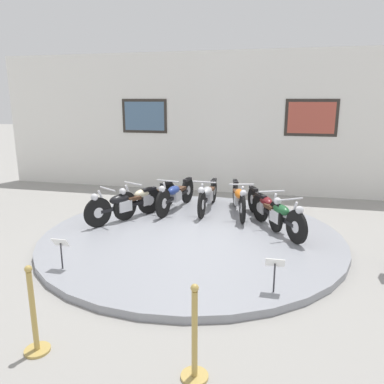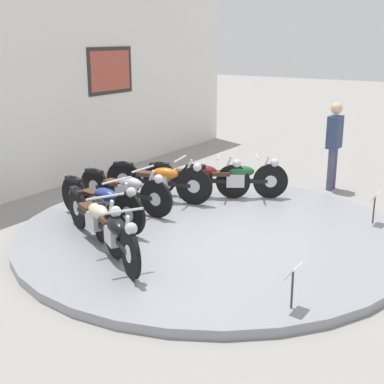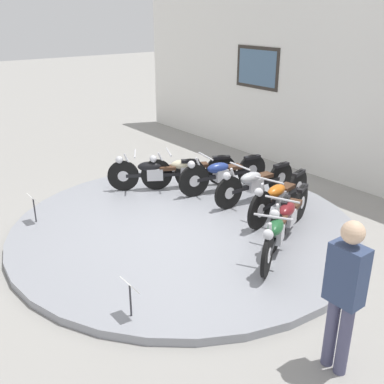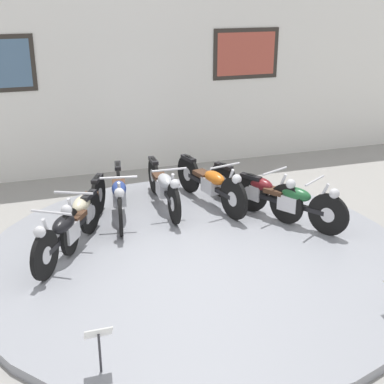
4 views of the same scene
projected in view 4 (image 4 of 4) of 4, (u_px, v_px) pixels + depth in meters
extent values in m
plane|color=gray|center=(196.00, 260.00, 7.31)|extent=(60.00, 60.00, 0.00)
cylinder|color=gray|center=(196.00, 256.00, 7.29)|extent=(5.85, 5.85, 0.12)
cube|color=white|center=(128.00, 69.00, 10.22)|extent=(14.00, 0.20, 4.02)
cube|color=#2D2823|center=(246.00, 54.00, 10.75)|extent=(1.40, 0.02, 1.00)
cube|color=#B24C3D|center=(246.00, 54.00, 10.75)|extent=(1.24, 0.02, 0.84)
cylinder|color=black|center=(45.00, 255.00, 6.52)|extent=(0.38, 0.56, 0.63)
cylinder|color=silver|center=(45.00, 255.00, 6.52)|extent=(0.17, 0.22, 0.22)
cylinder|color=black|center=(90.00, 212.00, 7.74)|extent=(0.38, 0.56, 0.63)
cylinder|color=silver|center=(90.00, 212.00, 7.74)|extent=(0.17, 0.22, 0.22)
cube|color=black|center=(69.00, 232.00, 7.13)|extent=(0.71, 1.09, 0.07)
cube|color=silver|center=(68.00, 232.00, 7.08)|extent=(0.34, 0.38, 0.24)
ellipsoid|color=black|center=(64.00, 224.00, 6.94)|extent=(0.44, 0.52, 0.20)
cube|color=#472D1E|center=(76.00, 216.00, 7.28)|extent=(0.34, 0.38, 0.07)
cube|color=black|center=(89.00, 195.00, 7.64)|extent=(0.27, 0.36, 0.06)
cylinder|color=silver|center=(49.00, 235.00, 6.58)|extent=(0.17, 0.24, 0.54)
cylinder|color=silver|center=(51.00, 212.00, 6.58)|extent=(0.48, 0.31, 0.03)
sphere|color=silver|center=(40.00, 232.00, 6.34)|extent=(0.15, 0.15, 0.15)
cylinder|color=black|center=(70.00, 232.00, 7.12)|extent=(0.32, 0.60, 0.64)
cylinder|color=silver|center=(70.00, 232.00, 7.12)|extent=(0.15, 0.23, 0.22)
cylinder|color=black|center=(98.00, 195.00, 8.37)|extent=(0.32, 0.60, 0.64)
cylinder|color=silver|center=(98.00, 195.00, 8.37)|extent=(0.15, 0.23, 0.22)
cube|color=black|center=(85.00, 212.00, 7.74)|extent=(0.59, 1.16, 0.07)
cube|color=silver|center=(84.00, 212.00, 7.70)|extent=(0.32, 0.37, 0.24)
ellipsoid|color=beige|center=(81.00, 204.00, 7.55)|extent=(0.40, 0.53, 0.20)
cube|color=#472D1E|center=(89.00, 197.00, 7.90)|extent=(0.32, 0.37, 0.07)
cube|color=black|center=(97.00, 179.00, 8.27)|extent=(0.24, 0.37, 0.06)
cylinder|color=silver|center=(72.00, 214.00, 7.18)|extent=(0.15, 0.25, 0.54)
cylinder|color=silver|center=(74.00, 193.00, 7.19)|extent=(0.50, 0.26, 0.03)
sphere|color=silver|center=(66.00, 210.00, 6.94)|extent=(0.15, 0.15, 0.15)
cylinder|color=black|center=(120.00, 214.00, 7.66)|extent=(0.17, 0.65, 0.65)
cylinder|color=silver|center=(120.00, 214.00, 7.66)|extent=(0.10, 0.24, 0.23)
cylinder|color=black|center=(119.00, 182.00, 8.91)|extent=(0.17, 0.65, 0.65)
cylinder|color=silver|center=(119.00, 182.00, 8.91)|extent=(0.10, 0.24, 0.23)
cube|color=black|center=(119.00, 196.00, 8.29)|extent=(0.28, 1.24, 0.07)
cube|color=silver|center=(119.00, 196.00, 8.24)|extent=(0.25, 0.35, 0.24)
ellipsoid|color=navy|center=(119.00, 189.00, 8.09)|extent=(0.30, 0.51, 0.20)
cube|color=#472D1E|center=(119.00, 183.00, 8.44)|extent=(0.25, 0.35, 0.07)
cube|color=black|center=(118.00, 166.00, 8.81)|extent=(0.16, 0.37, 0.06)
cylinder|color=silver|center=(119.00, 197.00, 7.73)|extent=(0.09, 0.25, 0.54)
cylinder|color=silver|center=(118.00, 177.00, 7.73)|extent=(0.54, 0.12, 0.03)
sphere|color=silver|center=(119.00, 193.00, 7.49)|extent=(0.15, 0.15, 0.15)
cylinder|color=black|center=(174.00, 204.00, 8.04)|extent=(0.07, 0.63, 0.62)
cylinder|color=silver|center=(174.00, 204.00, 8.04)|extent=(0.07, 0.22, 0.22)
cylinder|color=black|center=(154.00, 175.00, 9.25)|extent=(0.07, 0.63, 0.62)
cylinder|color=silver|center=(154.00, 175.00, 9.25)|extent=(0.07, 0.22, 0.22)
cube|color=black|center=(163.00, 189.00, 8.64)|extent=(0.10, 1.24, 0.07)
cube|color=silver|center=(164.00, 188.00, 8.60)|extent=(0.21, 0.32, 0.24)
ellipsoid|color=#B2B5BA|center=(165.00, 181.00, 8.45)|extent=(0.23, 0.48, 0.20)
cube|color=#472D1E|center=(160.00, 176.00, 8.79)|extent=(0.21, 0.32, 0.07)
cube|color=black|center=(153.00, 161.00, 9.15)|extent=(0.11, 0.36, 0.06)
cylinder|color=silver|center=(171.00, 188.00, 8.10)|extent=(0.05, 0.25, 0.54)
cylinder|color=silver|center=(169.00, 170.00, 8.10)|extent=(0.54, 0.04, 0.03)
sphere|color=silver|center=(175.00, 184.00, 7.87)|extent=(0.15, 0.15, 0.15)
cylinder|color=black|center=(234.00, 199.00, 8.18)|extent=(0.20, 0.66, 0.66)
cylinder|color=silver|center=(234.00, 199.00, 8.18)|extent=(0.12, 0.24, 0.23)
cylinder|color=black|center=(188.00, 174.00, 9.26)|extent=(0.20, 0.66, 0.66)
cylinder|color=silver|center=(188.00, 174.00, 9.26)|extent=(0.12, 0.24, 0.23)
cube|color=black|center=(210.00, 186.00, 8.72)|extent=(0.35, 1.23, 0.07)
cube|color=silver|center=(211.00, 185.00, 8.68)|extent=(0.27, 0.36, 0.24)
ellipsoid|color=#D16619|center=(215.00, 178.00, 8.54)|extent=(0.32, 0.52, 0.20)
cube|color=#472D1E|center=(203.00, 174.00, 8.84)|extent=(0.27, 0.36, 0.07)
cube|color=black|center=(188.00, 158.00, 9.15)|extent=(0.18, 0.37, 0.06)
cylinder|color=silver|center=(228.00, 184.00, 8.23)|extent=(0.10, 0.25, 0.54)
cylinder|color=silver|center=(225.00, 166.00, 8.22)|extent=(0.53, 0.15, 0.03)
sphere|color=silver|center=(237.00, 179.00, 8.01)|extent=(0.15, 0.15, 0.15)
cylinder|color=black|center=(286.00, 204.00, 8.05)|extent=(0.29, 0.59, 0.62)
cylinder|color=silver|center=(286.00, 204.00, 8.05)|extent=(0.14, 0.22, 0.22)
cylinder|color=black|center=(223.00, 181.00, 8.99)|extent=(0.29, 0.59, 0.62)
cylinder|color=silver|center=(223.00, 181.00, 8.99)|extent=(0.14, 0.22, 0.22)
cube|color=black|center=(253.00, 192.00, 8.52)|extent=(0.55, 1.17, 0.07)
cube|color=silver|center=(255.00, 191.00, 8.49)|extent=(0.31, 0.37, 0.24)
ellipsoid|color=maroon|center=(260.00, 184.00, 8.36)|extent=(0.39, 0.53, 0.20)
cube|color=#472D1E|center=(243.00, 180.00, 8.62)|extent=(0.31, 0.37, 0.07)
cube|color=black|center=(224.00, 166.00, 8.90)|extent=(0.23, 0.37, 0.06)
cylinder|color=silver|center=(279.00, 189.00, 8.08)|extent=(0.14, 0.25, 0.54)
cylinder|color=silver|center=(275.00, 171.00, 8.06)|extent=(0.51, 0.24, 0.03)
sphere|color=silver|center=(291.00, 184.00, 7.88)|extent=(0.15, 0.15, 0.15)
cylinder|color=black|center=(328.00, 215.00, 7.67)|extent=(0.38, 0.56, 0.63)
cylinder|color=silver|center=(328.00, 215.00, 7.67)|extent=(0.17, 0.22, 0.22)
cylinder|color=black|center=(250.00, 193.00, 8.47)|extent=(0.38, 0.56, 0.63)
cylinder|color=silver|center=(250.00, 193.00, 8.47)|extent=(0.17, 0.22, 0.22)
cube|color=black|center=(287.00, 203.00, 8.07)|extent=(0.72, 1.09, 0.07)
cube|color=silver|center=(290.00, 202.00, 8.04)|extent=(0.34, 0.38, 0.24)
ellipsoid|color=#1E562D|center=(296.00, 194.00, 7.92)|extent=(0.44, 0.52, 0.20)
cube|color=#472D1E|center=(275.00, 191.00, 8.15)|extent=(0.34, 0.38, 0.07)
cube|color=black|center=(251.00, 177.00, 8.38)|extent=(0.28, 0.36, 0.06)
cylinder|color=silver|center=(320.00, 199.00, 7.68)|extent=(0.17, 0.24, 0.54)
cylinder|color=silver|center=(315.00, 181.00, 7.65)|extent=(0.48, 0.31, 0.03)
sphere|color=silver|center=(334.00, 193.00, 7.51)|extent=(0.15, 0.15, 0.15)
cylinder|color=#333338|center=(100.00, 353.00, 4.95)|extent=(0.02, 0.02, 0.42)
cube|color=white|center=(98.00, 333.00, 4.86)|extent=(0.26, 0.11, 0.15)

